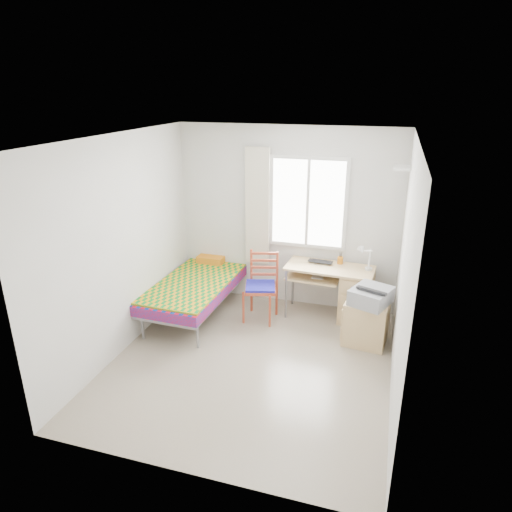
{
  "coord_description": "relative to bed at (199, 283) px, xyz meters",
  "views": [
    {
      "loc": [
        1.39,
        -4.43,
        3.09
      ],
      "look_at": [
        -0.1,
        0.55,
        1.14
      ],
      "focal_mm": 32.0,
      "sensor_mm": 36.0,
      "label": 1
    }
  ],
  "objects": [
    {
      "name": "wall_left",
      "position": [
        -0.48,
        -1.09,
        0.87
      ],
      "size": [
        0.0,
        3.5,
        3.5
      ],
      "primitive_type": "plane",
      "rotation": [
        1.57,
        0.0,
        1.57
      ],
      "color": "silver",
      "rests_on": "ground"
    },
    {
      "name": "cabinet",
      "position": [
        2.37,
        -0.24,
        -0.14
      ],
      "size": [
        0.58,
        0.52,
        0.57
      ],
      "rotation": [
        0.0,
        0.0,
        -0.12
      ],
      "color": "tan",
      "rests_on": "floor"
    },
    {
      "name": "curtain",
      "position": [
        0.7,
        0.59,
        1.02
      ],
      "size": [
        0.35,
        0.05,
        1.7
      ],
      "primitive_type": "cube",
      "color": "beige",
      "rests_on": "wall_back"
    },
    {
      "name": "wall_right",
      "position": [
        2.72,
        -1.09,
        0.87
      ],
      "size": [
        0.0,
        3.5,
        3.5
      ],
      "primitive_type": "plane",
      "rotation": [
        1.57,
        0.0,
        -1.57
      ],
      "color": "silver",
      "rests_on": "ground"
    },
    {
      "name": "task_lamp",
      "position": [
        2.26,
        0.28,
        0.56
      ],
      "size": [
        0.22,
        0.31,
        0.39
      ],
      "rotation": [
        0.0,
        0.0,
        0.13
      ],
      "color": "white",
      "rests_on": "desk"
    },
    {
      "name": "ceiling",
      "position": [
        1.12,
        -1.09,
        2.17
      ],
      "size": [
        3.5,
        3.5,
        0.0
      ],
      "primitive_type": "plane",
      "rotation": [
        3.14,
        0.0,
        0.0
      ],
      "color": "white",
      "rests_on": "wall_back"
    },
    {
      "name": "floor",
      "position": [
        1.12,
        -1.09,
        -0.43
      ],
      "size": [
        3.5,
        3.5,
        0.0
      ],
      "primitive_type": "plane",
      "color": "#BCAD93",
      "rests_on": "ground"
    },
    {
      "name": "desk",
      "position": [
        2.13,
        0.34,
        -0.02
      ],
      "size": [
        1.23,
        0.62,
        0.75
      ],
      "rotation": [
        0.0,
        0.0,
        -0.06
      ],
      "color": "tan",
      "rests_on": "floor"
    },
    {
      "name": "window",
      "position": [
        1.42,
        0.64,
        1.12
      ],
      "size": [
        1.1,
        0.04,
        1.3
      ],
      "color": "white",
      "rests_on": "wall_back"
    },
    {
      "name": "floating_shelf",
      "position": [
        2.61,
        0.31,
        1.72
      ],
      "size": [
        0.2,
        0.32,
        0.03
      ],
      "primitive_type": "cube",
      "color": "white",
      "rests_on": "wall_right"
    },
    {
      "name": "wall_back",
      "position": [
        1.12,
        0.66,
        0.87
      ],
      "size": [
        3.2,
        0.0,
        3.2
      ],
      "primitive_type": "plane",
      "rotation": [
        1.57,
        0.0,
        0.0
      ],
      "color": "silver",
      "rests_on": "ground"
    },
    {
      "name": "bed",
      "position": [
        0.0,
        0.0,
        0.0
      ],
      "size": [
        1.02,
        2.07,
        0.88
      ],
      "rotation": [
        0.0,
        0.0,
        -0.04
      ],
      "color": "gray",
      "rests_on": "floor"
    },
    {
      "name": "chair",
      "position": [
        0.93,
        0.03,
        0.11
      ],
      "size": [
        0.51,
        0.51,
        0.97
      ],
      "rotation": [
        0.0,
        0.0,
        0.27
      ],
      "color": "#9A361D",
      "rests_on": "floor"
    },
    {
      "name": "printer",
      "position": [
        2.41,
        -0.27,
        0.25
      ],
      "size": [
        0.57,
        0.6,
        0.21
      ],
      "rotation": [
        0.0,
        0.0,
        -0.37
      ],
      "color": "gray",
      "rests_on": "cabinet"
    },
    {
      "name": "pen_cup",
      "position": [
        1.93,
        0.51,
        0.37
      ],
      "size": [
        0.09,
        0.09,
        0.1
      ],
      "primitive_type": "cylinder",
      "rotation": [
        0.0,
        0.0,
        0.11
      ],
      "color": "orange",
      "rests_on": "desk"
    },
    {
      "name": "laptop",
      "position": [
        1.65,
        0.41,
        0.33
      ],
      "size": [
        0.36,
        0.25,
        0.03
      ],
      "primitive_type": "imported",
      "rotation": [
        0.0,
        0.0,
        -0.1
      ],
      "color": "black",
      "rests_on": "desk"
    },
    {
      "name": "book",
      "position": [
        1.57,
        0.35,
        0.16
      ],
      "size": [
        0.17,
        0.22,
        0.02
      ],
      "primitive_type": "imported",
      "rotation": [
        0.0,
        0.0,
        0.03
      ],
      "color": "gray",
      "rests_on": "desk"
    }
  ]
}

